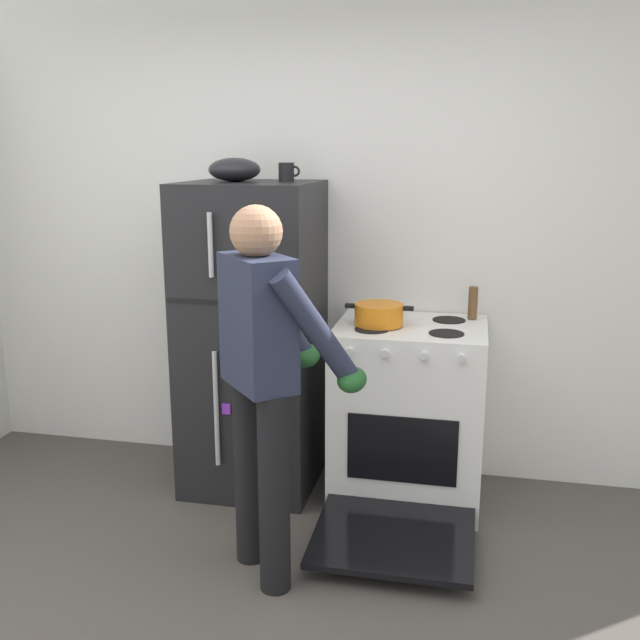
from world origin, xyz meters
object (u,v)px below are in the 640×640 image
at_px(stove_range, 408,415).
at_px(pepper_mill, 473,303).
at_px(coffee_mug, 287,172).
at_px(mixing_bowl, 235,170).
at_px(person_cook, 266,364).
at_px(red_pot, 379,314).
at_px(refrigerator, 253,338).

bearing_deg(stove_range, pepper_mill, 36.03).
relative_size(coffee_mug, mixing_bowl, 0.42).
bearing_deg(stove_range, person_cook, -121.98).
bearing_deg(coffee_mug, red_pot, -11.32).
bearing_deg(refrigerator, stove_range, -1.22).
distance_m(coffee_mug, pepper_mill, 1.18).
height_order(refrigerator, stove_range, refrigerator).
relative_size(stove_range, person_cook, 0.77).
bearing_deg(person_cook, stove_range, 58.02).
height_order(person_cook, pepper_mill, person_cook).
height_order(refrigerator, pepper_mill, refrigerator).
height_order(red_pot, mixing_bowl, mixing_bowl).
height_order(pepper_mill, mixing_bowl, mixing_bowl).
xyz_separation_m(stove_range, pepper_mill, (0.30, 0.22, 0.57)).
xyz_separation_m(refrigerator, stove_range, (0.84, -0.02, -0.36)).
height_order(refrigerator, coffee_mug, coffee_mug).
xyz_separation_m(coffee_mug, pepper_mill, (0.96, 0.15, -0.67)).
xyz_separation_m(red_pot, coffee_mug, (-0.50, 0.10, 0.70)).
xyz_separation_m(refrigerator, person_cook, (0.32, -0.85, 0.13)).
relative_size(person_cook, coffee_mug, 14.28).
relative_size(stove_range, red_pot, 3.58).
relative_size(refrigerator, stove_range, 1.33).
xyz_separation_m(refrigerator, red_pot, (0.68, -0.05, 0.17)).
distance_m(person_cook, mixing_bowl, 1.21).
distance_m(stove_range, coffee_mug, 1.40).
bearing_deg(stove_range, mixing_bowl, 178.87).
bearing_deg(red_pot, mixing_bowl, 176.25).
relative_size(red_pot, pepper_mill, 2.07).
height_order(coffee_mug, mixing_bowl, mixing_bowl).
height_order(coffee_mug, pepper_mill, coffee_mug).
bearing_deg(stove_range, red_pot, -168.75).
relative_size(person_cook, pepper_mill, 9.58).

